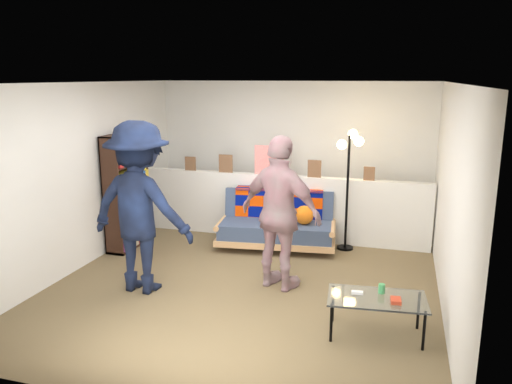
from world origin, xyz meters
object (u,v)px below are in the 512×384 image
(futon_sofa, at_px, (278,224))
(person_right, at_px, (280,214))
(floor_lamp, at_px, (350,166))
(person_left, at_px, (140,208))
(bookshelf, at_px, (127,195))
(coffee_table, at_px, (378,300))

(futon_sofa, height_order, person_right, person_right)
(floor_lamp, bearing_deg, person_left, -135.44)
(person_left, bearing_deg, bookshelf, -49.12)
(coffee_table, xyz_separation_m, person_right, (-1.17, 0.84, 0.55))
(futon_sofa, distance_m, coffee_table, 2.73)
(coffee_table, bearing_deg, person_left, 172.73)
(floor_lamp, height_order, person_right, person_right)
(coffee_table, height_order, floor_lamp, floor_lamp)
(coffee_table, bearing_deg, bookshelf, 155.77)
(bookshelf, distance_m, coffee_table, 4.05)
(bookshelf, bearing_deg, futon_sofa, 15.68)
(bookshelf, relative_size, person_left, 0.84)
(bookshelf, height_order, person_right, person_right)
(floor_lamp, xyz_separation_m, person_right, (-0.61, -1.62, -0.32))
(floor_lamp, relative_size, person_right, 0.95)
(floor_lamp, relative_size, person_left, 0.87)
(person_left, height_order, person_right, person_left)
(person_left, bearing_deg, floor_lamp, -130.82)
(bookshelf, xyz_separation_m, coffee_table, (3.68, -1.65, -0.42))
(futon_sofa, distance_m, floor_lamp, 1.35)
(person_left, bearing_deg, person_right, -157.54)
(coffee_table, bearing_deg, person_right, 144.32)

